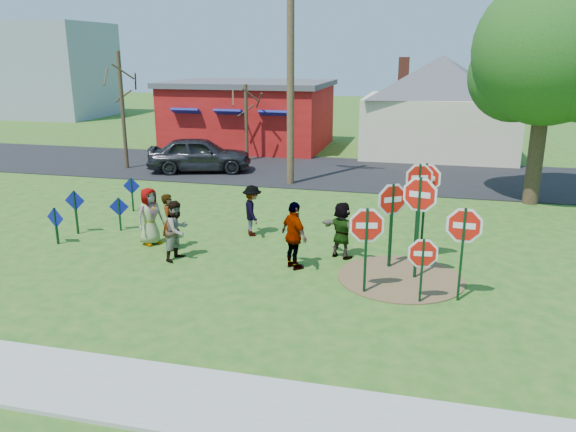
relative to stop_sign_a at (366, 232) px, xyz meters
name	(u,v)px	position (x,y,z in m)	size (l,w,h in m)	color
ground	(245,251)	(-3.69, 2.11, -1.52)	(120.00, 120.00, 0.00)	#245819
sidewalk	(114,388)	(-3.69, -5.09, -1.48)	(22.00, 1.80, 0.08)	#9E9E99
road	(319,172)	(-3.69, 13.61, -1.50)	(120.00, 7.50, 0.04)	black
dirt_patch	(400,278)	(0.81, 1.11, -1.51)	(3.20, 3.20, 0.03)	brown
red_building	(250,114)	(-9.19, 20.10, 0.44)	(9.40, 7.69, 3.90)	maroon
cream_house	(440,101)	(1.81, 20.11, 1.40)	(9.40, 9.40, 6.50)	beige
distant_building	(47,70)	(-31.69, 32.11, 2.48)	(10.00, 8.00, 8.00)	#8C939E
stop_sign_a	(366,232)	(0.00, 0.00, 0.00)	(1.10, 0.26, 2.25)	#0D3119
stop_sign_b	(419,188)	(1.10, 2.15, 0.61)	(0.94, 0.33, 2.91)	#0D3119
stop_sign_c	(419,205)	(1.15, 1.20, 0.42)	(1.14, 0.31, 2.79)	#0D3119
stop_sign_d	(425,187)	(1.27, 2.46, 0.58)	(1.06, 0.22, 2.89)	#0D3119
stop_sign_e	(423,258)	(1.31, -0.26, -0.42)	(0.93, 0.13, 1.67)	#0D3119
stop_sign_f	(464,232)	(2.16, 0.09, 0.14)	(1.10, 0.08, 2.37)	#0D3119
stop_sign_g	(392,207)	(0.46, 1.79, 0.16)	(0.96, 0.65, 2.45)	#0D3119
blue_diamond_a	(56,222)	(-9.33, 1.35, -0.82)	(0.63, 0.14, 1.14)	#0D3119
blue_diamond_b	(75,207)	(-9.33, 2.37, -0.64)	(0.66, 0.08, 1.42)	#0D3119
blue_diamond_c	(119,210)	(-8.19, 3.00, -0.85)	(0.62, 0.16, 1.11)	#0D3119
blue_diamond_d	(132,190)	(-8.93, 5.18, -0.75)	(0.62, 0.10, 1.25)	#0D3119
person_a	(150,216)	(-6.61, 2.04, -0.66)	(0.84, 0.55, 1.73)	#435193
person_b	(170,222)	(-5.83, 1.73, -0.69)	(0.61, 0.40, 1.67)	#227873
person_c	(177,230)	(-5.28, 1.04, -0.68)	(0.82, 0.64, 1.68)	#9B4D35
person_d	(252,211)	(-3.91, 3.56, -0.72)	(1.03, 0.59, 1.60)	#343438
person_e	(294,236)	(-1.99, 1.12, -0.61)	(1.07, 0.45, 1.83)	#492E5F
person_f	(342,230)	(-0.89, 2.26, -0.72)	(1.49, 0.47, 1.61)	#1C4D32
suv	(200,154)	(-9.23, 12.22, -0.66)	(1.95, 4.85, 1.65)	#333238
utility_pole	(291,60)	(-4.42, 10.75, 3.73)	(2.44, 0.37, 9.97)	#4C3823
leafy_tree	(552,59)	(5.36, 9.81, 3.79)	(5.81, 5.30, 8.25)	#382819
bare_tree_west	(121,94)	(-13.07, 12.14, 2.11)	(1.80, 1.80, 5.61)	#382819
bare_tree_east	(246,112)	(-7.95, 15.55, 1.04)	(1.80, 1.80, 3.97)	#382819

